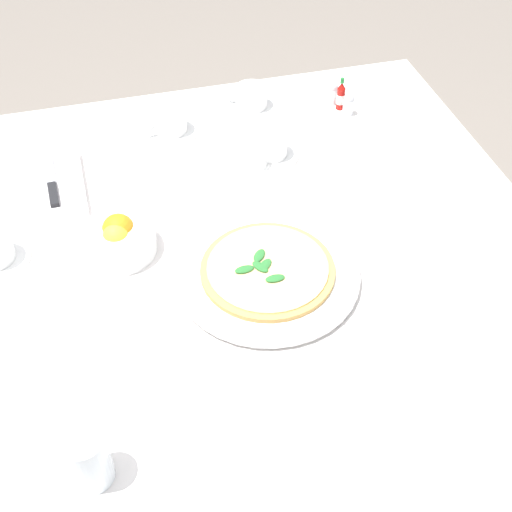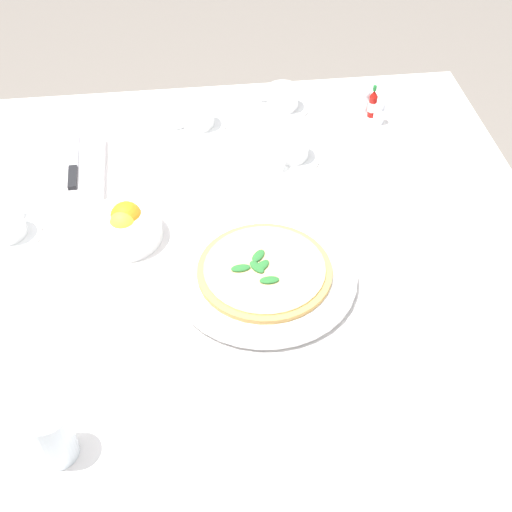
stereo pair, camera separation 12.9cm
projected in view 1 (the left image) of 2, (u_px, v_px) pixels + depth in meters
The scene contains 14 objects.
ground_plane at pixel (248, 448), 1.86m from camera, with size 8.00×8.00×0.00m, color slate.
dining_table at pixel (246, 292), 1.42m from camera, with size 1.21×1.21×0.76m.
pizza_plate at pixel (268, 274), 1.27m from camera, with size 0.34×0.34×0.02m.
pizza at pixel (267, 269), 1.26m from camera, with size 0.25×0.25×0.02m.
coffee_cup_center_back at pixel (170, 122), 1.59m from camera, with size 0.13×0.13×0.06m.
coffee_cup_far_right at pixel (251, 99), 1.67m from camera, with size 0.13×0.13×0.06m.
coffee_cup_left_edge at pixel (270, 147), 1.52m from camera, with size 0.13×0.13×0.06m.
water_glass_near_right at pixel (88, 460), 0.96m from camera, with size 0.06×0.06×0.10m.
napkin_folded at pixel (53, 186), 1.45m from camera, with size 0.22×0.13×0.02m.
dinner_knife at pixel (51, 180), 1.44m from camera, with size 0.20×0.03×0.01m.
citrus_bowl at pixel (117, 239), 1.31m from camera, with size 0.15×0.15×0.07m.
hot_sauce_bottle at pixel (341, 96), 1.66m from camera, with size 0.02×0.02×0.08m.
salt_shaker at pixel (333, 94), 1.68m from camera, with size 0.03×0.03×0.06m.
pepper_shaker at pixel (348, 105), 1.65m from camera, with size 0.03×0.03×0.06m.
Camera 1 is at (-0.93, 0.22, 1.68)m, focal length 47.96 mm.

